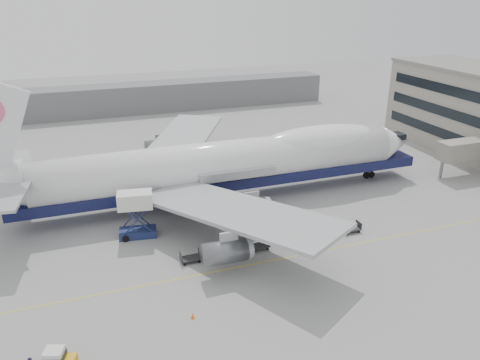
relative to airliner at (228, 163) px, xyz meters
name	(u,v)px	position (x,y,z in m)	size (l,w,h in m)	color
ground	(253,236)	(-0.64, -12.00, -5.62)	(260.00, 260.00, 0.00)	gray
apron_line	(272,261)	(-0.64, -18.00, -5.62)	(60.00, 0.15, 0.01)	gold
hangar	(113,100)	(-10.64, 58.00, -2.12)	(110.00, 8.00, 7.00)	slate
airliner	(228,163)	(0.00, 0.00, 0.00)	(67.00, 55.30, 19.98)	white
catering_truck	(136,212)	(-14.22, -7.07, -2.20)	(4.82, 3.65, 6.00)	navy
baggage_tug	(58,360)	(-23.56, -27.22, -4.78)	(2.90, 2.14, 1.90)	gold
traffic_cone	(193,316)	(-11.69, -24.78, -5.35)	(0.39, 0.39, 0.58)	orange
dolly_0	(191,258)	(-9.45, -15.10, -5.09)	(2.30, 1.35, 1.30)	#2D2D30
dolly_1	(226,251)	(-5.25, -15.10, -5.09)	(2.30, 1.35, 1.30)	#2D2D30
dolly_2	(259,245)	(-1.05, -15.10, -5.09)	(2.30, 1.35, 1.30)	#2D2D30
dolly_3	(291,239)	(3.14, -15.10, -5.09)	(2.30, 1.35, 1.30)	#2D2D30
dolly_4	(322,234)	(7.34, -15.10, -5.09)	(2.30, 1.35, 1.30)	#2D2D30
dolly_5	(351,228)	(11.54, -15.10, -5.09)	(2.30, 1.35, 1.30)	#2D2D30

